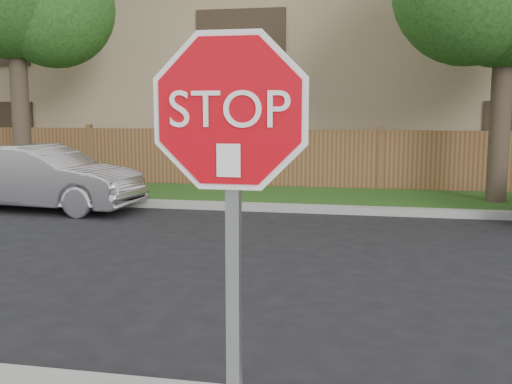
# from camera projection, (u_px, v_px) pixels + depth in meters

# --- Properties ---
(far_curb) EXTENTS (70.00, 0.30, 0.15)m
(far_curb) POSITION_uv_depth(u_px,v_px,m) (380.00, 211.00, 12.19)
(far_curb) COLOR gray
(far_curb) RESTS_ON ground
(grass_strip) EXTENTS (70.00, 3.00, 0.12)m
(grass_strip) POSITION_uv_depth(u_px,v_px,m) (380.00, 200.00, 13.79)
(grass_strip) COLOR #1E4714
(grass_strip) RESTS_ON ground
(fence) EXTENTS (70.00, 0.12, 1.60)m
(fence) POSITION_uv_depth(u_px,v_px,m) (380.00, 162.00, 15.24)
(fence) COLOR brown
(fence) RESTS_ON ground
(apartment_building) EXTENTS (35.20, 9.20, 7.20)m
(apartment_building) POSITION_uv_depth(u_px,v_px,m) (382.00, 67.00, 20.30)
(apartment_building) COLOR tan
(apartment_building) RESTS_ON ground
(stop_sign) EXTENTS (1.01, 0.13, 2.55)m
(stop_sign) POSITION_uv_depth(u_px,v_px,m) (231.00, 181.00, 2.75)
(stop_sign) COLOR gray
(stop_sign) RESTS_ON sidewalk_near
(sedan_left) EXTENTS (4.31, 1.81, 1.39)m
(sedan_left) POSITION_uv_depth(u_px,v_px,m) (44.00, 178.00, 12.66)
(sedan_left) COLOR #ADACB1
(sedan_left) RESTS_ON ground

